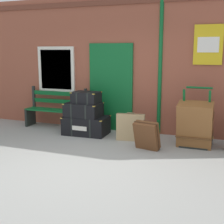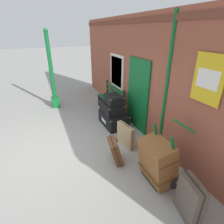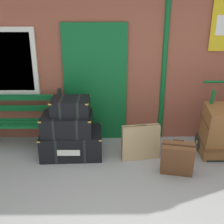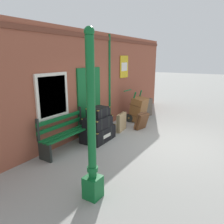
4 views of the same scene
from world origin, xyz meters
name	(u,v)px [view 4 (image 4 of 4)]	position (x,y,z in m)	size (l,w,h in m)	color
ground_plane	(166,144)	(0.00, 0.00, 0.00)	(60.00, 60.00, 0.00)	gray
brick_facade	(92,83)	(-0.02, 2.60, 1.60)	(10.40, 0.35, 3.20)	brown
lamp_post	(92,140)	(-3.05, 0.30, 1.07)	(0.28, 0.28, 2.84)	#0F5B28
platform_bench	(66,134)	(-1.79, 2.16, 0.44)	(1.60, 0.43, 1.01)	#0F5B28
steamer_trunk_base	(98,133)	(-0.79, 1.83, 0.21)	(1.04, 0.69, 0.43)	black
steamer_trunk_middle	(98,122)	(-0.84, 1.79, 0.58)	(0.81, 0.55, 0.33)	black
steamer_trunk_top	(98,112)	(-0.78, 1.82, 0.87)	(0.61, 0.46, 0.27)	black
porters_trolley	(134,114)	(1.69, 1.87, 0.27)	(0.71, 0.68, 1.18)	black
large_brown_trunk	(139,109)	(1.69, 1.69, 0.47)	(0.70, 0.58, 0.94)	brown
suitcase_olive	(121,122)	(0.34, 1.68, 0.29)	(0.62, 0.22, 0.63)	tan
suitcase_caramel	(147,108)	(2.54, 1.71, 0.37)	(0.54, 0.29, 0.77)	#51473D
suitcase_charcoal	(141,121)	(0.84, 1.17, 0.29)	(0.53, 0.42, 0.59)	brown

